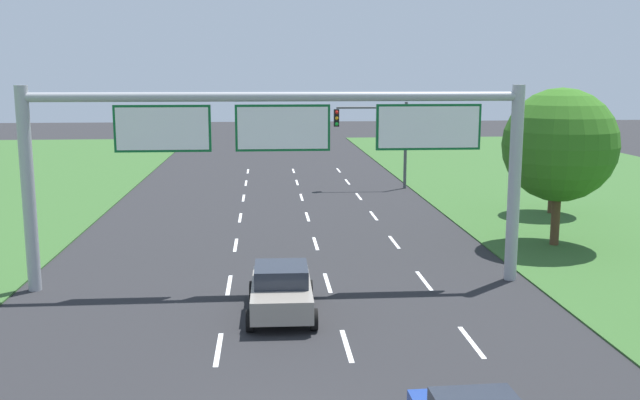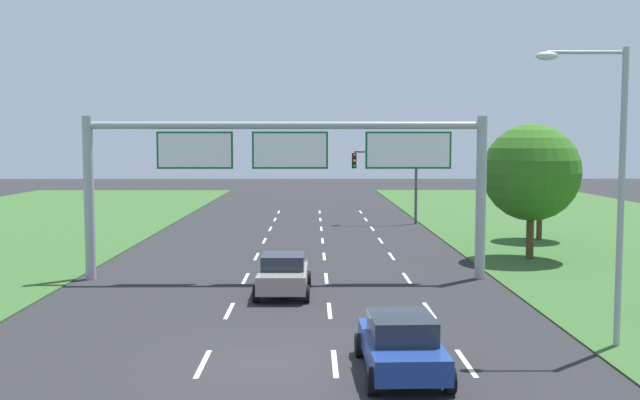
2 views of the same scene
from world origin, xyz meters
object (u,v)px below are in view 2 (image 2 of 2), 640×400
at_px(roadside_tree_mid, 531,173).
at_px(roadside_tree_far, 540,175).
at_px(car_near_red, 401,344).
at_px(car_lead_silver, 283,274).
at_px(street_lamp, 609,170).
at_px(traffic_light_mast, 389,171).
at_px(sign_gantry, 291,164).

xyz_separation_m(roadside_tree_mid, roadside_tree_far, (2.71, 7.03, -0.45)).
height_order(car_near_red, car_lead_silver, car_lead_silver).
bearing_deg(car_near_red, street_lamp, 18.96).
height_order(street_lamp, roadside_tree_mid, street_lamp).
bearing_deg(street_lamp, traffic_light_mast, 95.02).
xyz_separation_m(car_lead_silver, roadside_tree_mid, (12.02, 8.02, 3.60)).
bearing_deg(roadside_tree_mid, traffic_light_mast, 108.25).
bearing_deg(traffic_light_mast, car_near_red, -95.60).
distance_m(traffic_light_mast, street_lamp, 31.68).
height_order(car_lead_silver, traffic_light_mast, traffic_light_mast).
bearing_deg(roadside_tree_mid, street_lamp, -99.47).
height_order(street_lamp, roadside_tree_far, street_lamp).
distance_m(car_near_red, roadside_tree_mid, 19.99).
distance_m(car_lead_silver, traffic_light_mast, 25.29).
relative_size(street_lamp, roadside_tree_far, 1.44).
bearing_deg(sign_gantry, roadside_tree_mid, 22.39).
bearing_deg(roadside_tree_far, traffic_light_mast, 131.33).
bearing_deg(sign_gantry, roadside_tree_far, 39.31).
xyz_separation_m(sign_gantry, traffic_light_mast, (6.49, 21.04, -1.11)).
relative_size(car_near_red, car_lead_silver, 1.02).
relative_size(sign_gantry, traffic_light_mast, 3.08).
bearing_deg(car_lead_silver, street_lamp, -37.03).
relative_size(car_lead_silver, roadside_tree_far, 0.69).
bearing_deg(sign_gantry, car_near_red, -76.08).
height_order(sign_gantry, traffic_light_mast, sign_gantry).
xyz_separation_m(car_near_red, traffic_light_mast, (3.32, 33.83, 3.09)).
xyz_separation_m(car_near_red, street_lamp, (6.09, 2.30, 4.31)).
bearing_deg(car_lead_silver, sign_gantry, 87.06).
bearing_deg(sign_gantry, traffic_light_mast, 72.86).
xyz_separation_m(car_lead_silver, roadside_tree_far, (14.73, 15.05, 3.15)).
bearing_deg(street_lamp, car_lead_silver, 142.18).
height_order(car_near_red, sign_gantry, sign_gantry).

